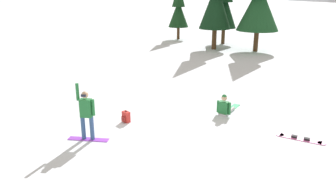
{
  "coord_description": "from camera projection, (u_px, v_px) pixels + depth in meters",
  "views": [
    {
      "loc": [
        3.06,
        -10.46,
        5.21
      ],
      "look_at": [
        -0.19,
        2.22,
        1.0
      ],
      "focal_mm": 36.01,
      "sensor_mm": 36.0,
      "label": 1
    }
  ],
  "objects": [
    {
      "name": "snowboarder_midground",
      "position": [
        225.0,
        107.0,
        14.29
      ],
      "size": [
        0.93,
        1.78,
        0.94
      ],
      "color": "#B7B7BC",
      "rests_on": "ground_plane"
    },
    {
      "name": "ground_plane",
      "position": [
        158.0,
        140.0,
        11.96
      ],
      "size": [
        800.0,
        800.0,
        0.0
      ],
      "primitive_type": "plane",
      "color": "silver"
    },
    {
      "name": "snowboarder_foreground",
      "position": [
        86.0,
        114.0,
        11.71
      ],
      "size": [
        1.49,
        0.44,
        2.07
      ],
      "color": "#993FD8",
      "rests_on": "ground_plane"
    },
    {
      "name": "pine_tree_twin",
      "position": [
        178.0,
        8.0,
        33.77
      ],
      "size": [
        2.03,
        2.03,
        5.71
      ],
      "color": "#472D19",
      "rests_on": "ground_plane"
    },
    {
      "name": "backpack_red",
      "position": [
        126.0,
        117.0,
        13.51
      ],
      "size": [
        0.38,
        0.37,
        0.47
      ],
      "color": "red",
      "rests_on": "ground_plane"
    },
    {
      "name": "loose_snowboard_near_right",
      "position": [
        300.0,
        139.0,
        12.03
      ],
      "size": [
        1.74,
        0.74,
        0.09
      ],
      "color": "pink",
      "rests_on": "ground_plane"
    },
    {
      "name": "pine_tree_slender",
      "position": [
        225.0,
        4.0,
        30.91
      ],
      "size": [
        2.29,
        2.29,
        6.73
      ],
      "color": "#472D19",
      "rests_on": "ground_plane"
    }
  ]
}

